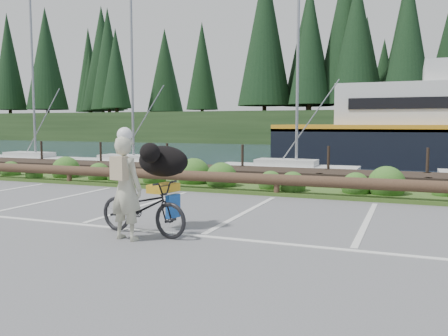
{
  "coord_description": "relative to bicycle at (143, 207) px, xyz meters",
  "views": [
    {
      "loc": [
        3.41,
        -7.83,
        1.96
      ],
      "look_at": [
        -0.02,
        0.78,
        1.1
      ],
      "focal_mm": 38.0,
      "sensor_mm": 36.0,
      "label": 1
    }
  ],
  "objects": [
    {
      "name": "bicycle",
      "position": [
        0.0,
        0.0,
        0.0
      ],
      "size": [
        1.94,
        0.92,
        0.98
      ],
      "primitive_type": "imported",
      "rotation": [
        0.0,
        0.0,
        1.42
      ],
      "color": "black",
      "rests_on": "ground"
    },
    {
      "name": "harbor_backdrop",
      "position": [
        1.39,
        79.12,
        -0.49
      ],
      "size": [
        170.0,
        160.0,
        30.0
      ],
      "color": "#1B2C41",
      "rests_on": "ground"
    },
    {
      "name": "vegetation_strip",
      "position": [
        1.0,
        5.96,
        -0.44
      ],
      "size": [
        34.0,
        1.6,
        0.1
      ],
      "primitive_type": "cube",
      "color": "#3D5B21",
      "rests_on": "ground"
    },
    {
      "name": "ground",
      "position": [
        1.0,
        0.66,
        -0.49
      ],
      "size": [
        72.0,
        72.0,
        0.0
      ],
      "primitive_type": "plane",
      "color": "#5B5B5D"
    },
    {
      "name": "dog",
      "position": [
        0.09,
        0.59,
        0.78
      ],
      "size": [
        0.64,
        1.07,
        0.58
      ],
      "primitive_type": "ellipsoid",
      "rotation": [
        0.0,
        0.0,
        1.42
      ],
      "color": "black",
      "rests_on": "bicycle"
    },
    {
      "name": "log_rail",
      "position": [
        1.0,
        5.26,
        -0.49
      ],
      "size": [
        32.0,
        0.3,
        0.6
      ],
      "primitive_type": null,
      "color": "#443021",
      "rests_on": "ground"
    },
    {
      "name": "cyclist",
      "position": [
        -0.07,
        -0.43,
        0.39
      ],
      "size": [
        0.7,
        0.51,
        1.76
      ],
      "primitive_type": "imported",
      "rotation": [
        0.0,
        0.0,
        2.99
      ],
      "color": "#B8B89C",
      "rests_on": "ground"
    }
  ]
}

